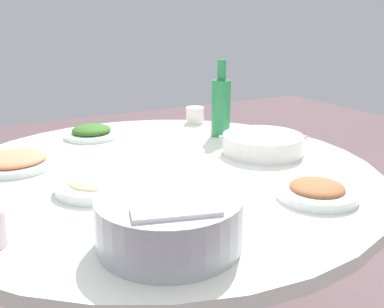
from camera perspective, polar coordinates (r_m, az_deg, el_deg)
name	(u,v)px	position (r m, az deg, el deg)	size (l,w,h in m)	color
round_dining_table	(162,222)	(1.30, -4.01, -8.95)	(1.23, 1.23, 0.73)	#99999E
rice_bowl	(169,219)	(0.82, -3.00, -8.54)	(0.28, 0.28, 0.11)	#B2B5BA
soup_bowl	(263,144)	(1.38, 9.28, 1.25)	(0.25, 0.25, 0.06)	white
dish_greens	(92,132)	(1.59, -13.09, 2.80)	(0.19, 0.19, 0.05)	white
dish_shrimp	(14,161)	(1.34, -22.39, -0.88)	(0.23, 0.23, 0.04)	white
dish_stirfry	(317,191)	(1.07, 16.11, -4.71)	(0.19, 0.19, 0.04)	white
dish_noodles	(97,184)	(1.10, -12.35, -3.91)	(0.21, 0.21, 0.04)	white
green_bottle	(221,106)	(1.55, 3.84, 6.35)	(0.07, 0.07, 0.27)	#2A854A
tea_cup_near	(195,115)	(1.76, 0.41, 5.16)	(0.07, 0.07, 0.06)	white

